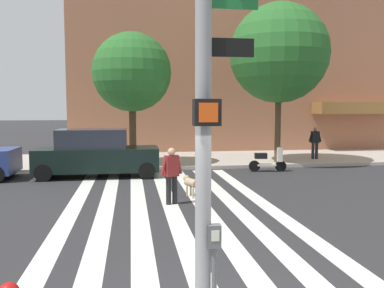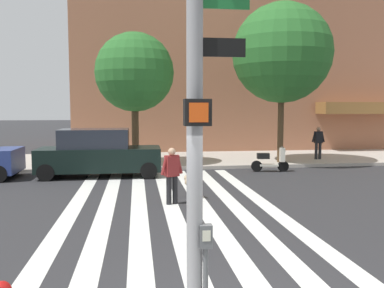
{
  "view_description": "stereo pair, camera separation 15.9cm",
  "coord_description": "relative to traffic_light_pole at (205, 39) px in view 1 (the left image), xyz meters",
  "views": [
    {
      "loc": [
        -1.44,
        -4.94,
        2.81
      ],
      "look_at": [
        0.2,
        6.02,
        1.8
      ],
      "focal_mm": 38.32,
      "sensor_mm": 36.0,
      "label": 1
    },
    {
      "loc": [
        -1.29,
        -4.96,
        2.81
      ],
      "look_at": [
        0.2,
        6.02,
        1.8
      ],
      "focal_mm": 38.32,
      "sensor_mm": 36.0,
      "label": 2
    }
  ],
  "objects": [
    {
      "name": "ground_plane",
      "position": [
        0.65,
        7.12,
        -3.52
      ],
      "size": [
        160.0,
        160.0,
        0.0
      ],
      "primitive_type": "plane",
      "color": "#2B2B2D"
    },
    {
      "name": "sidewalk_far",
      "position": [
        0.65,
        16.66,
        -3.45
      ],
      "size": [
        80.0,
        6.0,
        0.15
      ],
      "primitive_type": "cube",
      "color": "#B3A99D",
      "rests_on": "ground_plane"
    },
    {
      "name": "crosswalk_stripes",
      "position": [
        0.3,
        7.12,
        -3.52
      ],
      "size": [
        5.85,
        12.49,
        0.01
      ],
      "color": "silver",
      "rests_on": "ground_plane"
    },
    {
      "name": "traffic_light_pole",
      "position": [
        0.0,
        0.0,
        0.0
      ],
      "size": [
        0.74,
        0.46,
        5.8
      ],
      "color": "gray",
      "rests_on": "sidewalk_near"
    },
    {
      "name": "parking_meter_curbside",
      "position": [
        0.11,
        -0.02,
        -2.49
      ],
      "size": [
        0.14,
        0.11,
        1.36
      ],
      "color": "#515456",
      "rests_on": "sidewalk_near"
    },
    {
      "name": "parked_car_behind_first",
      "position": [
        -2.18,
        12.41,
        -2.59
      ],
      "size": [
        4.86,
        1.95,
        1.93
      ],
      "color": "black",
      "rests_on": "ground_plane"
    },
    {
      "name": "parked_scooter",
      "position": [
        5.1,
        12.64,
        -3.04
      ],
      "size": [
        1.63,
        0.55,
        1.11
      ],
      "color": "black",
      "rests_on": "ground_plane"
    },
    {
      "name": "street_tree_nearest",
      "position": [
        -0.7,
        14.82,
        0.86
      ],
      "size": [
        3.63,
        3.63,
        6.07
      ],
      "color": "#4C3823",
      "rests_on": "sidewalk_far"
    },
    {
      "name": "street_tree_middle",
      "position": [
        6.23,
        14.55,
        1.83
      ],
      "size": [
        4.72,
        4.72,
        7.57
      ],
      "color": "#4C3823",
      "rests_on": "sidewalk_far"
    },
    {
      "name": "pedestrian_dog_walker",
      "position": [
        0.35,
        7.26,
        -2.59
      ],
      "size": [
        0.69,
        0.36,
        1.64
      ],
      "color": "black",
      "rests_on": "ground_plane"
    },
    {
      "name": "dog_on_leash",
      "position": [
        1.05,
        8.13,
        -3.08
      ],
      "size": [
        0.49,
        0.93,
        0.65
      ],
      "color": "tan",
      "rests_on": "ground_plane"
    },
    {
      "name": "pedestrian_bystander",
      "position": [
        8.55,
        15.37,
        -2.44
      ],
      "size": [
        0.7,
        0.25,
        1.64
      ],
      "color": "black",
      "rests_on": "sidewalk_far"
    }
  ]
}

